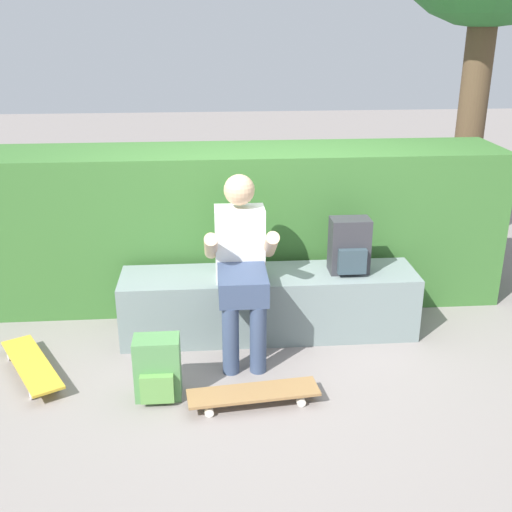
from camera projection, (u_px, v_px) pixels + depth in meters
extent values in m
plane|color=gray|center=(274.00, 356.00, 4.34)|extent=(24.00, 24.00, 0.00)
cube|color=slate|center=(269.00, 303.00, 4.57)|extent=(2.14, 0.48, 0.48)
cube|color=white|center=(240.00, 244.00, 4.31)|extent=(0.34, 0.22, 0.52)
sphere|color=#D8AD84|center=(239.00, 190.00, 4.17)|extent=(0.21, 0.21, 0.21)
cube|color=#384766|center=(243.00, 285.00, 4.09)|extent=(0.32, 0.40, 0.17)
cylinder|color=#384766|center=(231.00, 340.00, 4.06)|extent=(0.11, 0.11, 0.48)
cylinder|color=#384766|center=(258.00, 339.00, 4.07)|extent=(0.11, 0.11, 0.48)
cylinder|color=#D8AD84|center=(211.00, 246.00, 4.15)|extent=(0.09, 0.33, 0.27)
cylinder|color=#D8AD84|center=(271.00, 244.00, 4.18)|extent=(0.09, 0.33, 0.27)
cube|color=olive|center=(253.00, 393.00, 3.77)|extent=(0.82, 0.28, 0.02)
cylinder|color=silver|center=(295.00, 389.00, 3.91)|extent=(0.06, 0.04, 0.05)
cylinder|color=silver|center=(301.00, 402.00, 3.77)|extent=(0.06, 0.04, 0.05)
cylinder|color=silver|center=(206.00, 398.00, 3.81)|extent=(0.06, 0.04, 0.05)
cylinder|color=silver|center=(209.00, 412.00, 3.67)|extent=(0.06, 0.04, 0.05)
cube|color=gold|center=(31.00, 364.00, 4.08)|extent=(0.56, 0.80, 0.02)
cylinder|color=silver|center=(10.00, 356.00, 4.28)|extent=(0.05, 0.06, 0.05)
cylinder|color=silver|center=(32.00, 350.00, 4.36)|extent=(0.05, 0.06, 0.05)
cylinder|color=silver|center=(33.00, 395.00, 3.84)|extent=(0.05, 0.06, 0.05)
cylinder|color=silver|center=(57.00, 387.00, 3.92)|extent=(0.05, 0.06, 0.05)
cube|color=#333338|center=(349.00, 245.00, 4.46)|extent=(0.28, 0.18, 0.40)
cube|color=#31434C|center=(352.00, 262.00, 4.38)|extent=(0.20, 0.05, 0.18)
cube|color=#51894C|center=(158.00, 367.00, 3.81)|extent=(0.28, 0.18, 0.40)
cube|color=#609A48|center=(157.00, 389.00, 3.74)|extent=(0.20, 0.05, 0.18)
cube|color=#386A2D|center=(212.00, 226.00, 5.05)|extent=(4.62, 0.74, 1.24)
cylinder|color=brown|center=(472.00, 112.00, 5.86)|extent=(0.26, 0.26, 2.73)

